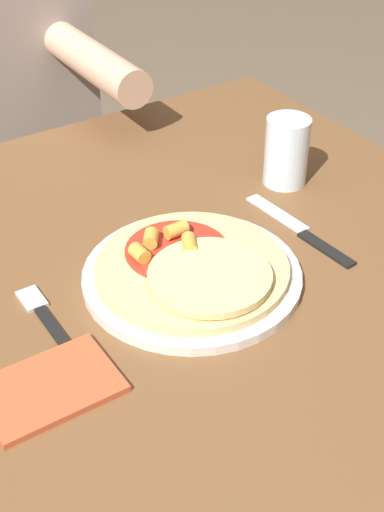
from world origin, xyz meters
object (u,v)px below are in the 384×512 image
at_px(plate, 192,276).
at_px(knife, 300,230).
at_px(drinking_glass, 287,151).
at_px(person_diner, 3,116).
at_px(fork, 48,321).
at_px(dining_table, 192,324).
at_px(pizza, 194,268).

height_order(plate, knife, plate).
bearing_deg(drinking_glass, knife, -119.80).
bearing_deg(person_diner, fork, -106.31).
xyz_separation_m(knife, drinking_glass, (0.07, 0.13, 0.05)).
bearing_deg(dining_table, plate, -123.66).
xyz_separation_m(dining_table, fork, (-0.22, -0.01, 0.12)).
distance_m(knife, person_diner, 0.80).
bearing_deg(drinking_glass, person_diner, 110.34).
bearing_deg(plate, drinking_glass, 26.73).
relative_size(dining_table, drinking_glass, 8.70).
height_order(fork, drinking_glass, drinking_glass).
bearing_deg(plate, fork, 172.33).
bearing_deg(pizza, knife, 4.05).
xyz_separation_m(plate, knife, (0.20, 0.01, -0.00)).
xyz_separation_m(dining_table, knife, (0.17, -0.03, 0.12)).
xyz_separation_m(fork, person_diner, (0.22, 0.76, -0.08)).
height_order(pizza, drinking_glass, drinking_glass).
xyz_separation_m(dining_table, pizza, (-0.02, -0.04, 0.14)).
bearing_deg(dining_table, drinking_glass, 21.98).
xyz_separation_m(pizza, fork, (-0.20, 0.03, -0.02)).
bearing_deg(knife, pizza, -175.95).
height_order(pizza, knife, pizza).
distance_m(plate, knife, 0.20).
xyz_separation_m(knife, person_diner, (-0.17, 0.78, -0.08)).
bearing_deg(fork, dining_table, 2.66).
height_order(knife, person_diner, person_diner).
height_order(pizza, person_diner, person_diner).
relative_size(drinking_glass, person_diner, 0.10).
xyz_separation_m(pizza, drinking_glass, (0.27, 0.14, 0.03)).
bearing_deg(person_diner, drinking_glass, -69.66).
bearing_deg(pizza, person_diner, 88.05).
relative_size(fork, drinking_glass, 1.58).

